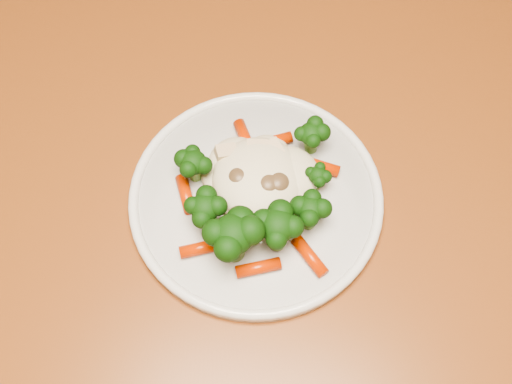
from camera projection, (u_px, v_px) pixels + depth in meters
The scene contains 3 objects.
dining_table at pixel (329, 243), 0.71m from camera, with size 1.45×1.10×0.75m.
plate at pixel (256, 199), 0.64m from camera, with size 0.25×0.25×0.01m, color silver.
meal at pixel (255, 196), 0.61m from camera, with size 0.16×0.18×0.06m.
Camera 1 is at (-0.16, -0.53, 1.32)m, focal length 45.00 mm.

